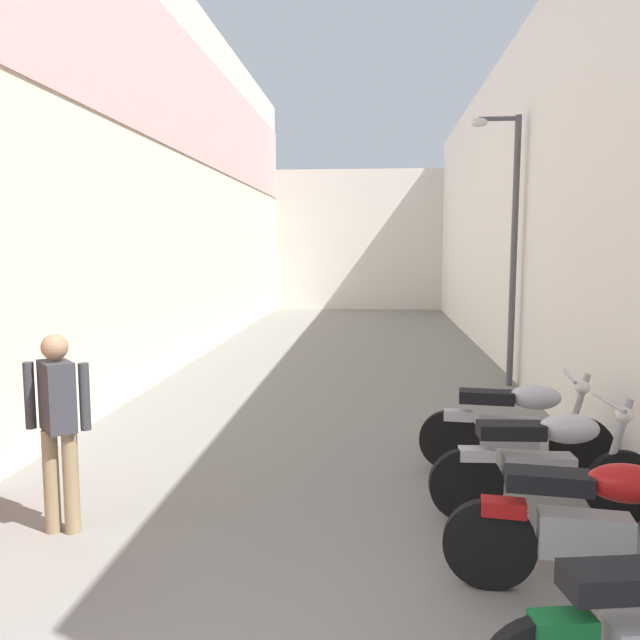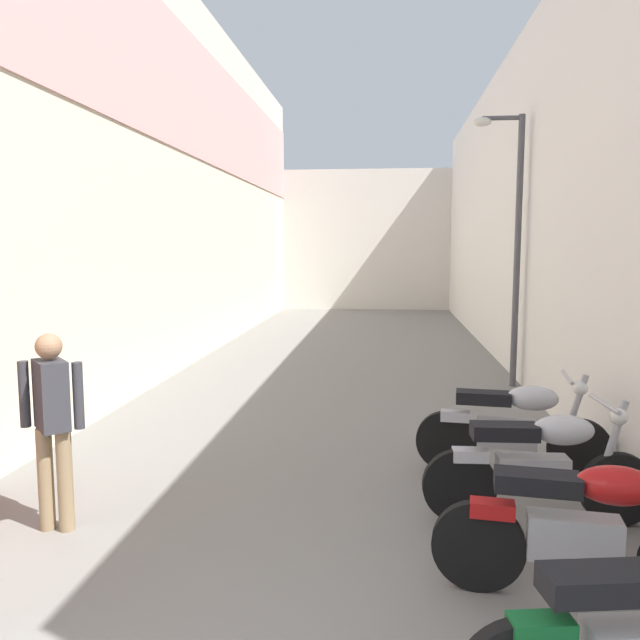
{
  "view_description": "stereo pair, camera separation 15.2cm",
  "coord_description": "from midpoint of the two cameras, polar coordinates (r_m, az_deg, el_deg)",
  "views": [
    {
      "loc": [
        0.6,
        -1.22,
        2.23
      ],
      "look_at": [
        -0.09,
        6.73,
        1.29
      ],
      "focal_mm": 35.33,
      "sensor_mm": 36.0,
      "label": 1
    },
    {
      "loc": [
        0.76,
        -1.21,
        2.23
      ],
      "look_at": [
        -0.09,
        6.73,
        1.29
      ],
      "focal_mm": 35.33,
      "sensor_mm": 36.0,
      "label": 2
    }
  ],
  "objects": [
    {
      "name": "building_left",
      "position": [
        12.4,
        -13.24,
        12.59
      ],
      "size": [
        0.45,
        21.11,
        7.01
      ],
      "color": "beige",
      "rests_on": "ground"
    },
    {
      "name": "ground_plane",
      "position": [
        10.05,
        0.99,
        -6.14
      ],
      "size": [
        37.11,
        37.11,
        0.0
      ],
      "primitive_type": "plane",
      "color": "slate"
    },
    {
      "name": "building_far_end",
      "position": [
        23.34,
        3.35,
        7.23
      ],
      "size": [
        8.87,
        2.0,
        4.91
      ],
      "primitive_type": "cube",
      "color": "beige",
      "rests_on": "ground"
    },
    {
      "name": "pedestrian_mid_alley",
      "position": [
        5.33,
        -23.4,
        -8.16
      ],
      "size": [
        0.52,
        0.39,
        1.57
      ],
      "color": "#8C7251",
      "rests_on": "ground"
    },
    {
      "name": "building_right",
      "position": [
        12.04,
        16.99,
        9.55
      ],
      "size": [
        0.45,
        21.11,
        5.78
      ],
      "color": "silver",
      "rests_on": "ground"
    },
    {
      "name": "motorcycle_third",
      "position": [
        5.49,
        19.02,
        -12.07
      ],
      "size": [
        1.85,
        0.58,
        1.04
      ],
      "color": "black",
      "rests_on": "ground"
    },
    {
      "name": "motorcycle_second",
      "position": [
        4.46,
        22.72,
        -16.69
      ],
      "size": [
        1.85,
        0.58,
        1.04
      ],
      "color": "black",
      "rests_on": "ground"
    },
    {
      "name": "street_lamp",
      "position": [
        10.4,
        16.28,
        7.95
      ],
      "size": [
        0.79,
        0.18,
        4.24
      ],
      "color": "#47474C",
      "rests_on": "ground"
    },
    {
      "name": "motorcycle_fourth",
      "position": [
        6.5,
        16.68,
        -9.03
      ],
      "size": [
        1.85,
        0.58,
        1.04
      ],
      "color": "black",
      "rests_on": "ground"
    }
  ]
}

